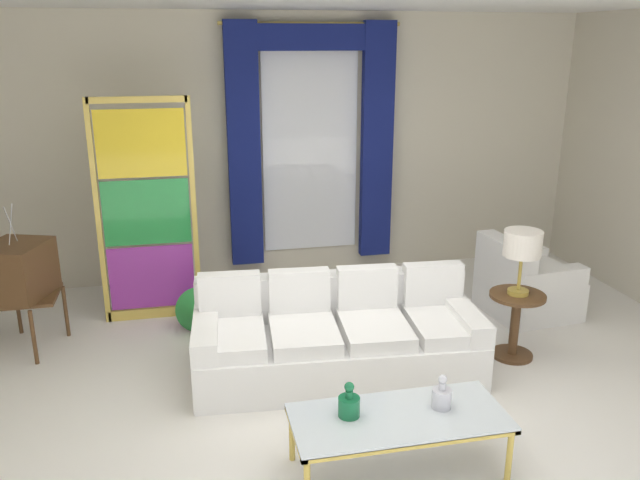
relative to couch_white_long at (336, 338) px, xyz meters
The scene contains 13 objects.
ground_plane 0.60m from the couch_white_long, 98.31° to the right, with size 16.00×16.00×0.00m, color white.
wall_rear 2.82m from the couch_white_long, 91.67° to the left, with size 8.00×0.12×3.00m, color beige.
curtained_window 2.80m from the couch_white_long, 83.23° to the left, with size 2.00×0.17×2.70m.
couch_white_long is the anchor object (origin of this frame).
coffee_table 1.37m from the couch_white_long, 86.81° to the right, with size 1.38×0.60×0.41m.
bottle_blue_decanter 1.34m from the couch_white_long, 100.25° to the right, with size 0.14×0.14×0.24m.
bottle_crystal_tall 1.40m from the couch_white_long, 74.31° to the right, with size 0.13×0.13×0.23m.
vintage_tv 2.87m from the couch_white_long, 159.03° to the left, with size 0.67×0.72×1.35m.
armchair_white 2.30m from the couch_white_long, 19.73° to the left, with size 0.89×0.88×0.80m.
stained_glass_divider 2.25m from the couch_white_long, 136.36° to the left, with size 0.95×0.05×2.20m.
peacock_figurine 1.47m from the couch_white_long, 138.64° to the left, with size 0.44×0.60×0.50m.
round_side_table 1.60m from the couch_white_long, ahead, with size 0.48×0.48×0.59m.
table_lamp_brass 1.75m from the couch_white_long, ahead, with size 0.32×0.32×0.57m.
Camera 1 is at (-1.09, -4.21, 2.69)m, focal length 35.90 mm.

